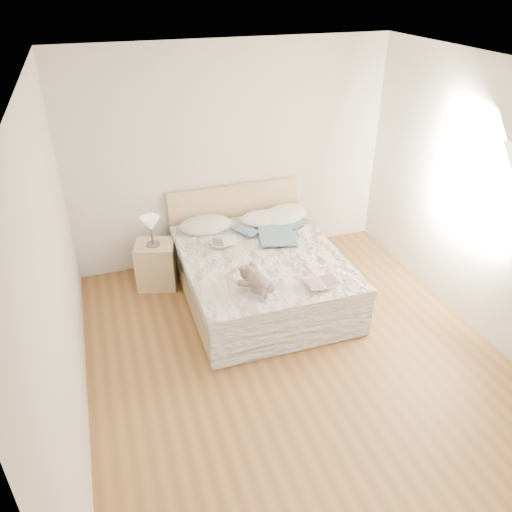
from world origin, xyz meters
The scene contains 17 objects.
floor centered at (0.00, 0.00, 0.00)m, with size 4.00×4.50×0.00m, color brown.
ceiling centered at (0.00, 0.00, 2.70)m, with size 4.00×4.50×0.00m, color white.
wall_back centered at (0.00, 2.25, 1.35)m, with size 4.00×0.02×2.70m, color silver.
wall_front centered at (0.00, -2.25, 1.35)m, with size 4.00×0.02×2.70m, color silver.
wall_left centered at (-2.00, 0.00, 1.35)m, with size 0.02×4.50×2.70m, color silver.
wall_right centered at (2.00, 0.00, 1.35)m, with size 0.02×4.50×2.70m, color silver.
window centered at (1.99, 0.30, 1.45)m, with size 0.02×1.30×1.10m, color white.
bed centered at (0.00, 1.19, 0.31)m, with size 1.72×2.14×1.00m.
nightstand centered at (-1.10, 1.79, 0.28)m, with size 0.45×0.40×0.56m, color tan.
table_lamp centered at (-1.11, 1.77, 0.82)m, with size 0.28×0.28×0.36m.
pillow_left centered at (-0.44, 1.93, 0.64)m, with size 0.64×0.45×0.19m, color silver.
pillow_middle centered at (0.27, 1.88, 0.64)m, with size 0.55×0.39×0.17m, color white.
pillow_right centered at (0.58, 1.89, 0.64)m, with size 0.67×0.47×0.20m, color white.
blouse centered at (0.31, 1.46, 0.63)m, with size 0.66×0.70×0.03m, color #3C586F, non-canonical shape.
photo_book centered at (-0.34, 1.44, 0.63)m, with size 0.31×0.21×0.02m, color white.
childrens_book centered at (0.37, 0.32, 0.63)m, with size 0.35×0.24×0.02m, color beige.
teddy_bear centered at (-0.29, 0.41, 0.65)m, with size 0.26×0.37×0.19m, color #695C51, non-canonical shape.
Camera 1 is at (-1.58, -3.43, 3.38)m, focal length 35.00 mm.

